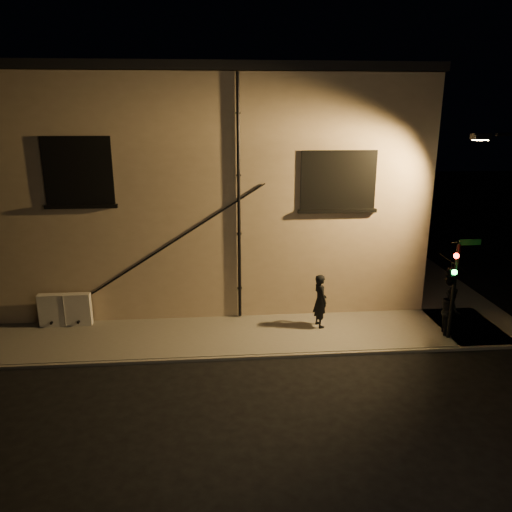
{
  "coord_description": "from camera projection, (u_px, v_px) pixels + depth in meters",
  "views": [
    {
      "loc": [
        -2.65,
        -13.71,
        7.34
      ],
      "look_at": [
        -1.32,
        1.8,
        2.72
      ],
      "focal_mm": 35.0,
      "sensor_mm": 36.0,
      "label": 1
    }
  ],
  "objects": [
    {
      "name": "pedestrian_b",
      "position": [
        450.0,
        310.0,
        16.48
      ],
      "size": [
        0.78,
        0.91,
        1.61
      ],
      "primitive_type": "imported",
      "rotation": [
        0.0,
        0.0,
        1.33
      ],
      "color": "black",
      "rests_on": "sidewalk"
    },
    {
      "name": "pedestrian_a",
      "position": [
        320.0,
        301.0,
        16.98
      ],
      "size": [
        0.59,
        0.76,
        1.86
      ],
      "primitive_type": "imported",
      "rotation": [
        0.0,
        0.0,
        1.8
      ],
      "color": "black",
      "rests_on": "sidewalk"
    },
    {
      "name": "building",
      "position": [
        205.0,
        176.0,
        22.5
      ],
      "size": [
        16.2,
        12.23,
        8.8
      ],
      "color": "tan",
      "rests_on": "ground"
    },
    {
      "name": "utility_cabinet",
      "position": [
        65.0,
        310.0,
        17.14
      ],
      "size": [
        1.74,
        0.29,
        1.15
      ],
      "primitive_type": "cube",
      "color": "beige",
      "rests_on": "sidewalk"
    },
    {
      "name": "ground",
      "position": [
        303.0,
        356.0,
        15.4
      ],
      "size": [
        90.0,
        90.0,
        0.0
      ],
      "primitive_type": "plane",
      "color": "black"
    },
    {
      "name": "sidewalk",
      "position": [
        314.0,
        300.0,
        19.68
      ],
      "size": [
        21.0,
        16.0,
        0.12
      ],
      "color": "#615C57",
      "rests_on": "ground"
    },
    {
      "name": "traffic_signal",
      "position": [
        451.0,
        274.0,
        15.62
      ],
      "size": [
        1.15,
        1.92,
        3.32
      ],
      "color": "black",
      "rests_on": "sidewalk"
    }
  ]
}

